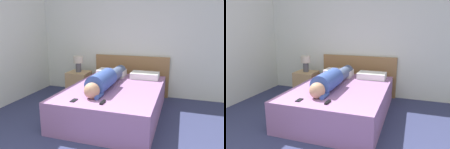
% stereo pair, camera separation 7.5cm
% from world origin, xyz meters
% --- Properties ---
extents(wall_back, '(5.60, 0.06, 2.60)m').
position_xyz_m(wall_back, '(0.00, 3.44, 1.30)').
color(wall_back, silver).
rests_on(wall_back, ground_plane).
extents(bed, '(1.49, 2.06, 0.49)m').
position_xyz_m(bed, '(-0.10, 2.20, 0.24)').
color(bed, '#936699').
rests_on(bed, ground_plane).
extents(headboard, '(1.61, 0.04, 0.85)m').
position_xyz_m(headboard, '(-0.10, 3.37, 0.43)').
color(headboard, olive).
rests_on(headboard, ground_plane).
extents(nightstand, '(0.44, 0.42, 0.52)m').
position_xyz_m(nightstand, '(-1.14, 2.94, 0.26)').
color(nightstand, tan).
rests_on(nightstand, ground_plane).
extents(table_lamp, '(0.20, 0.20, 0.34)m').
position_xyz_m(table_lamp, '(-1.14, 2.94, 0.74)').
color(table_lamp, '#4C4C51').
rests_on(table_lamp, nightstand).
extents(person_lying, '(0.31, 1.62, 0.31)m').
position_xyz_m(person_lying, '(-0.24, 2.14, 0.62)').
color(person_lying, tan).
rests_on(person_lying, bed).
extents(pillow_near_headboard, '(0.55, 0.33, 0.13)m').
position_xyz_m(pillow_near_headboard, '(-0.41, 2.95, 0.55)').
color(pillow_near_headboard, white).
rests_on(pillow_near_headboard, bed).
extents(pillow_second, '(0.53, 0.33, 0.12)m').
position_xyz_m(pillow_second, '(0.27, 2.95, 0.55)').
color(pillow_second, white).
rests_on(pillow_second, bed).
extents(tv_remote, '(0.04, 0.15, 0.02)m').
position_xyz_m(tv_remote, '(-0.03, 1.42, 0.50)').
color(tv_remote, black).
rests_on(tv_remote, bed).
extents(cell_phone, '(0.06, 0.13, 0.01)m').
position_xyz_m(cell_phone, '(-0.44, 1.38, 0.49)').
color(cell_phone, black).
rests_on(cell_phone, bed).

